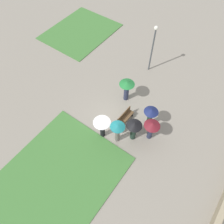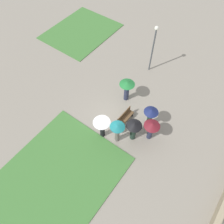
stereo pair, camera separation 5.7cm
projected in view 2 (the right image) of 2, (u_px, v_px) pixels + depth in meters
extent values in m
plane|color=gray|center=(113.00, 123.00, 16.02)|extent=(90.00, 90.00, 0.00)
cube|color=#427A38|center=(47.00, 188.00, 13.29)|extent=(9.59, 6.54, 0.06)
cube|color=#427A38|center=(81.00, 31.00, 22.25)|extent=(6.97, 5.73, 0.06)
cube|color=brown|center=(126.00, 118.00, 15.75)|extent=(1.56, 0.48, 0.05)
cube|color=brown|center=(124.00, 115.00, 15.61)|extent=(1.55, 0.11, 0.45)
cube|color=#232326|center=(120.00, 126.00, 15.63)|extent=(0.10, 0.38, 0.40)
cube|color=#232326|center=(131.00, 114.00, 16.23)|extent=(0.10, 0.38, 0.40)
cylinder|color=#474C51|center=(152.00, 52.00, 17.54)|extent=(0.12, 0.12, 3.93)
sphere|color=white|center=(157.00, 28.00, 15.80)|extent=(0.32, 0.32, 0.32)
cylinder|color=#282D47|center=(126.00, 94.00, 16.83)|extent=(0.44, 0.44, 1.14)
sphere|color=#997051|center=(127.00, 88.00, 16.28)|extent=(0.20, 0.20, 0.20)
cylinder|color=#4C4C4F|center=(127.00, 86.00, 16.05)|extent=(0.02, 0.02, 0.35)
cone|color=#237A38|center=(127.00, 83.00, 15.81)|extent=(1.15, 1.15, 0.24)
cylinder|color=black|center=(102.00, 131.00, 14.98)|extent=(0.47, 0.47, 1.11)
sphere|color=#997051|center=(102.00, 126.00, 14.43)|extent=(0.21, 0.21, 0.21)
cylinder|color=#4C4C4F|center=(102.00, 124.00, 14.20)|extent=(0.02, 0.02, 0.35)
cone|color=white|center=(102.00, 121.00, 13.97)|extent=(1.15, 1.15, 0.23)
cylinder|color=#1E3328|center=(133.00, 134.00, 14.91)|extent=(0.51, 0.51, 1.00)
sphere|color=brown|center=(134.00, 129.00, 14.41)|extent=(0.23, 0.23, 0.23)
cylinder|color=#4C4C4F|center=(134.00, 127.00, 14.18)|extent=(0.02, 0.02, 0.35)
cone|color=black|center=(134.00, 125.00, 13.92)|extent=(1.05, 1.05, 0.27)
cylinder|color=slate|center=(117.00, 136.00, 14.75)|extent=(0.42, 0.42, 1.15)
sphere|color=brown|center=(117.00, 130.00, 14.19)|extent=(0.23, 0.23, 0.23)
cylinder|color=#4C4C4F|center=(117.00, 128.00, 13.95)|extent=(0.02, 0.02, 0.35)
cone|color=#197075|center=(117.00, 126.00, 13.72)|extent=(0.98, 0.98, 0.22)
cylinder|color=#282D47|center=(150.00, 134.00, 14.94)|extent=(0.38, 0.38, 0.96)
sphere|color=#997051|center=(151.00, 129.00, 14.47)|extent=(0.20, 0.20, 0.20)
cylinder|color=#4C4C4F|center=(152.00, 127.00, 14.24)|extent=(0.02, 0.02, 0.35)
cone|color=maroon|center=(152.00, 125.00, 13.98)|extent=(1.07, 1.07, 0.27)
cylinder|color=#1E3328|center=(149.00, 121.00, 15.52)|extent=(0.49, 0.49, 1.00)
sphere|color=tan|center=(150.00, 116.00, 15.02)|extent=(0.22, 0.22, 0.22)
cylinder|color=#4C4C4F|center=(151.00, 113.00, 14.79)|extent=(0.02, 0.02, 0.35)
cone|color=navy|center=(151.00, 111.00, 14.54)|extent=(1.00, 1.00, 0.25)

